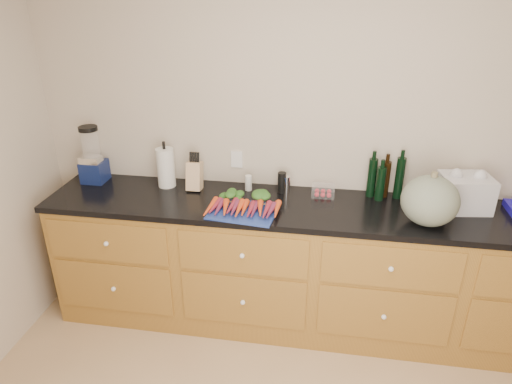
% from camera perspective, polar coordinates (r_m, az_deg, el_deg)
% --- Properties ---
extents(wall_back, '(4.10, 0.05, 2.60)m').
position_cam_1_polar(wall_back, '(3.16, 8.44, 6.70)').
color(wall_back, beige).
rests_on(wall_back, ground).
extents(cabinets, '(3.60, 0.64, 0.90)m').
position_cam_1_polar(cabinets, '(3.24, 7.35, -9.59)').
color(cabinets, brown).
rests_on(cabinets, ground).
extents(countertop, '(3.64, 0.62, 0.04)m').
position_cam_1_polar(countertop, '(3.00, 7.83, -2.14)').
color(countertop, black).
rests_on(countertop, cabinets).
extents(cutting_board, '(0.45, 0.36, 0.01)m').
position_cam_1_polar(cutting_board, '(2.89, -1.59, -2.46)').
color(cutting_board, navy).
rests_on(cutting_board, countertop).
extents(carrots, '(0.46, 0.32, 0.06)m').
position_cam_1_polar(carrots, '(2.91, -1.47, -1.61)').
color(carrots, '#E2471A').
rests_on(carrots, cutting_board).
extents(squash, '(0.34, 0.34, 0.30)m').
position_cam_1_polar(squash, '(2.88, 20.91, -1.02)').
color(squash, '#5B6756').
rests_on(squash, countertop).
extents(blender_appliance, '(0.16, 0.16, 0.41)m').
position_cam_1_polar(blender_appliance, '(3.47, -19.77, 4.05)').
color(blender_appliance, '#101C4D').
rests_on(blender_appliance, countertop).
extents(paper_towel, '(0.12, 0.12, 0.28)m').
position_cam_1_polar(paper_towel, '(3.27, -11.21, 3.01)').
color(paper_towel, silver).
rests_on(paper_towel, countertop).
extents(knife_block, '(0.10, 0.10, 0.20)m').
position_cam_1_polar(knife_block, '(3.20, -7.68, 2.02)').
color(knife_block, tan).
rests_on(knife_block, countertop).
extents(grinder_salt, '(0.05, 0.05, 0.11)m').
position_cam_1_polar(grinder_salt, '(3.17, -0.95, 1.15)').
color(grinder_salt, silver).
rests_on(grinder_salt, countertop).
extents(grinder_pepper, '(0.06, 0.06, 0.15)m').
position_cam_1_polar(grinder_pepper, '(3.14, 3.25, 1.19)').
color(grinder_pepper, black).
rests_on(grinder_pepper, countertop).
extents(canister_chrome, '(0.05, 0.05, 0.12)m').
position_cam_1_polar(canister_chrome, '(3.14, 3.84, 0.95)').
color(canister_chrome, white).
rests_on(canister_chrome, countertop).
extents(tomato_box, '(0.15, 0.12, 0.07)m').
position_cam_1_polar(tomato_box, '(3.13, 8.39, 0.15)').
color(tomato_box, white).
rests_on(tomato_box, countertop).
extents(bottles, '(0.24, 0.12, 0.28)m').
position_cam_1_polar(bottles, '(3.15, 15.77, 1.51)').
color(bottles, black).
rests_on(bottles, countertop).
extents(grocery_bag, '(0.33, 0.28, 0.22)m').
position_cam_1_polar(grocery_bag, '(3.18, 24.62, -0.08)').
color(grocery_bag, silver).
rests_on(grocery_bag, countertop).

